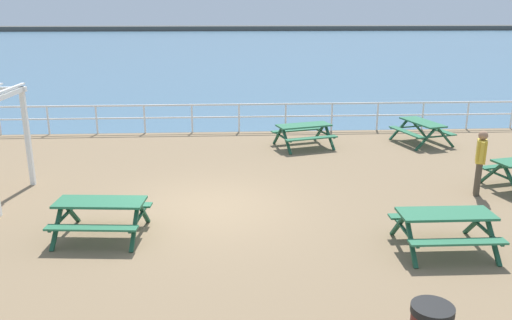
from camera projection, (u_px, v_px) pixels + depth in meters
ground_plane at (210, 211)px, 12.38m from camera, size 30.00×24.00×0.20m
sea_band at (222, 46)px, 62.86m from camera, size 142.00×90.00×0.01m
distant_shoreline at (223, 30)px, 104.04m from camera, size 142.00×6.00×1.80m
seaward_railing at (215, 113)px, 19.56m from camera, size 23.07×0.07×1.08m
picnic_table_near_left at (422, 127)px, 17.98m from camera, size 1.91×2.12×0.80m
picnic_table_near_right at (445, 222)px, 10.05m from camera, size 1.81×1.56×0.80m
picnic_table_far_left at (304, 130)px, 17.51m from camera, size 2.15×1.94×0.80m
picnic_table_far_right at (101, 210)px, 10.66m from camera, size 1.92×1.67×0.80m
visitor at (480, 159)px, 12.92m from camera, size 0.33×0.50×1.66m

